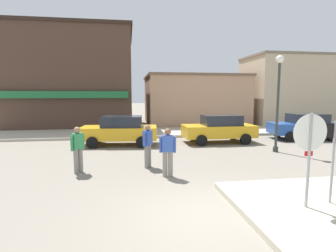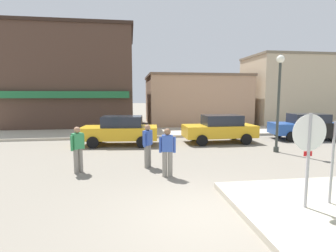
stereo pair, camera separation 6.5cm
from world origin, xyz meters
name	(u,v)px [view 2 (the right image)]	position (x,y,z in m)	size (l,w,h in m)	color
ground_plane	(205,216)	(0.00, 0.00, 0.00)	(160.00, 160.00, 0.00)	gray
kerb_far	(154,132)	(0.00, 12.69, 0.07)	(80.00, 4.00, 0.15)	#B7AD99
stop_sign	(308,148)	(2.28, -0.19, 1.52)	(0.82, 0.07, 2.30)	#9E9EA3
one_way_sign	(333,154)	(3.00, -0.06, 1.33)	(0.60, 0.06, 2.10)	#9E9EA3
lamp_post	(279,89)	(5.18, 5.92, 2.96)	(0.36, 0.36, 4.54)	#333833
parked_car_nearest	(120,130)	(-2.18, 8.73, 0.81)	(4.14, 2.16, 1.56)	gold
parked_car_second	(220,128)	(3.35, 8.67, 0.81)	(4.02, 1.92, 1.56)	gold
parked_car_third	(306,126)	(8.88, 8.97, 0.81)	(4.17, 2.23, 1.56)	#234C9E
pedestrian_crossing_near	(167,151)	(-0.45, 2.94, 0.87)	(0.56, 0.27, 1.61)	gray
pedestrian_crossing_far	(78,148)	(-3.44, 3.81, 0.87)	(0.44, 0.46, 1.61)	gray
pedestrian_kerb_side	(148,144)	(-1.02, 4.15, 0.87)	(0.38, 0.51, 1.61)	gray
building_corner_shop	(75,79)	(-6.37, 18.53, 4.04)	(10.14, 8.18, 8.07)	#473328
building_storefront_left_near	(194,100)	(4.29, 18.61, 2.22)	(8.76, 7.33, 4.43)	tan
building_storefront_left_mid	(292,90)	(13.24, 17.10, 3.09)	(8.29, 5.25, 6.18)	tan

